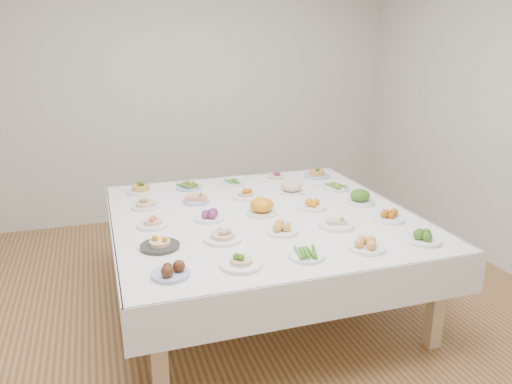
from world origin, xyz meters
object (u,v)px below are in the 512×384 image
object	(u,v)px
display_table	(262,222)
dish_0	(171,270)
dish_12	(262,205)
dish_24	(317,171)

from	to	relation	value
display_table	dish_0	distance (m)	1.17
display_table	dish_0	size ratio (longest dim) A/B	10.42
dish_12	dish_24	size ratio (longest dim) A/B	1.05
display_table	dish_0	bearing A→B (deg)	-134.94
dish_24	display_table	bearing A→B (deg)	-135.30
display_table	dish_12	bearing A→B (deg)	-133.93
dish_0	dish_12	xyz separation A→B (m)	(0.82, 0.82, 0.03)
display_table	dish_24	distance (m)	1.18
dish_0	dish_24	xyz separation A→B (m)	(1.65, 1.65, 0.02)
dish_0	dish_24	bearing A→B (deg)	44.88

